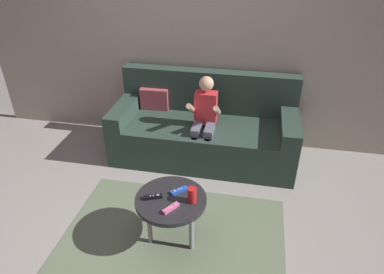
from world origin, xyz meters
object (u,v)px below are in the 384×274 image
(coffee_table, at_px, (171,203))
(game_remote_black_center, at_px, (153,197))
(person_seated_on_couch, at_px, (204,118))
(game_remote_pink_far_corner, at_px, (171,208))
(couch, at_px, (204,130))
(game_remote_blue_near_edge, at_px, (179,191))
(soda_can, at_px, (192,195))

(coffee_table, xyz_separation_m, game_remote_black_center, (-0.13, -0.03, 0.06))
(person_seated_on_couch, xyz_separation_m, game_remote_pink_far_corner, (-0.04, -1.24, -0.09))
(game_remote_black_center, bearing_deg, coffee_table, 12.08)
(couch, distance_m, coffee_table, 1.31)
(person_seated_on_couch, relative_size, game_remote_pink_far_corner, 7.08)
(couch, distance_m, game_remote_black_center, 1.35)
(game_remote_pink_far_corner, bearing_deg, coffee_table, 104.57)
(game_remote_pink_far_corner, bearing_deg, game_remote_black_center, 150.49)
(game_remote_blue_near_edge, relative_size, game_remote_black_center, 0.89)
(person_seated_on_couch, bearing_deg, soda_can, -85.14)
(person_seated_on_couch, height_order, game_remote_black_center, person_seated_on_couch)
(couch, relative_size, soda_can, 15.74)
(game_remote_black_center, distance_m, game_remote_pink_far_corner, 0.19)
(person_seated_on_couch, height_order, game_remote_blue_near_edge, person_seated_on_couch)
(game_remote_pink_far_corner, xyz_separation_m, soda_can, (0.13, 0.11, 0.05))
(game_remote_blue_near_edge, height_order, soda_can, soda_can)
(game_remote_pink_far_corner, relative_size, soda_can, 1.11)
(person_seated_on_couch, bearing_deg, game_remote_black_center, -99.80)
(soda_can, bearing_deg, couch, 95.39)
(couch, distance_m, person_seated_on_couch, 0.31)
(soda_can, bearing_deg, game_remote_pink_far_corner, -140.17)
(coffee_table, xyz_separation_m, game_remote_blue_near_edge, (0.05, 0.08, 0.06))
(game_remote_blue_near_edge, relative_size, game_remote_pink_far_corner, 0.95)
(coffee_table, distance_m, game_remote_blue_near_edge, 0.11)
(game_remote_blue_near_edge, xyz_separation_m, soda_can, (0.12, -0.09, 0.05))
(game_remote_blue_near_edge, height_order, game_remote_black_center, same)
(person_seated_on_couch, relative_size, game_remote_blue_near_edge, 7.49)
(person_seated_on_couch, distance_m, soda_can, 1.13)
(person_seated_on_couch, relative_size, soda_can, 7.86)
(couch, bearing_deg, coffee_table, -91.76)
(person_seated_on_couch, xyz_separation_m, game_remote_black_center, (-0.20, -1.15, -0.09))
(game_remote_black_center, bearing_deg, game_remote_pink_far_corner, -29.51)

